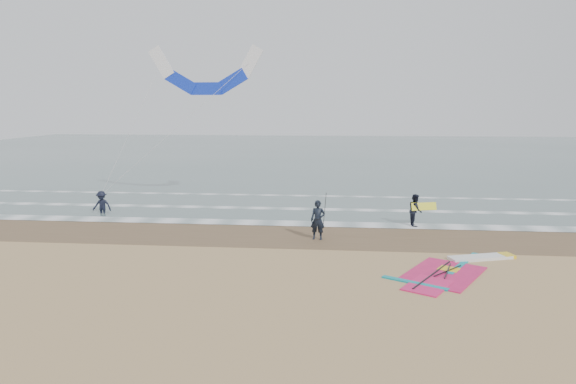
# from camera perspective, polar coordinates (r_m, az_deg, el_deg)

# --- Properties ---
(ground) EXTENTS (120.00, 120.00, 0.00)m
(ground) POSITION_cam_1_polar(r_m,az_deg,el_deg) (18.43, 4.19, -9.44)
(ground) COLOR tan
(ground) RESTS_ON ground
(sea_water) EXTENTS (120.00, 80.00, 0.02)m
(sea_water) POSITION_cam_1_polar(r_m,az_deg,el_deg) (65.70, 5.20, 4.27)
(sea_water) COLOR #47605E
(sea_water) RESTS_ON ground
(wet_sand_band) EXTENTS (120.00, 5.00, 0.01)m
(wet_sand_band) POSITION_cam_1_polar(r_m,az_deg,el_deg) (24.18, 4.53, -4.82)
(wet_sand_band) COLOR brown
(wet_sand_band) RESTS_ON ground
(foam_waterline) EXTENTS (120.00, 9.15, 0.02)m
(foam_waterline) POSITION_cam_1_polar(r_m,az_deg,el_deg) (28.50, 4.69, -2.56)
(foam_waterline) COLOR white
(foam_waterline) RESTS_ON ground
(windsurf_rig) EXTENTS (5.51, 5.22, 0.13)m
(windsurf_rig) POSITION_cam_1_polar(r_m,az_deg,el_deg) (20.11, 18.08, -8.16)
(windsurf_rig) COLOR white
(windsurf_rig) RESTS_ON ground
(person_standing) EXTENTS (0.70, 0.51, 1.80)m
(person_standing) POSITION_cam_1_polar(r_m,az_deg,el_deg) (23.22, 3.33, -3.13)
(person_standing) COLOR black
(person_standing) RESTS_ON ground
(person_walking) EXTENTS (0.64, 0.81, 1.63)m
(person_walking) POSITION_cam_1_polar(r_m,az_deg,el_deg) (26.57, 13.96, -1.97)
(person_walking) COLOR black
(person_walking) RESTS_ON ground
(person_wading) EXTENTS (1.06, 0.61, 1.64)m
(person_wading) POSITION_cam_1_polar(r_m,az_deg,el_deg) (30.57, -20.01, -0.77)
(person_wading) COLOR black
(person_wading) RESTS_ON ground
(held_pole) EXTENTS (0.17, 0.86, 1.82)m
(held_pole) POSITION_cam_1_polar(r_m,az_deg,el_deg) (23.12, 4.09, -2.13)
(held_pole) COLOR black
(held_pole) RESTS_ON ground
(carried_kiteboard) EXTENTS (1.30, 0.51, 0.39)m
(carried_kiteboard) POSITION_cam_1_polar(r_m,az_deg,el_deg) (26.50, 14.86, -1.56)
(carried_kiteboard) COLOR yellow
(carried_kiteboard) RESTS_ON ground
(surf_kite) EXTENTS (8.73, 3.70, 8.50)m
(surf_kite) POSITION_cam_1_polar(r_m,az_deg,el_deg) (31.77, -9.14, 12.66)
(surf_kite) COLOR white
(surf_kite) RESTS_ON ground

